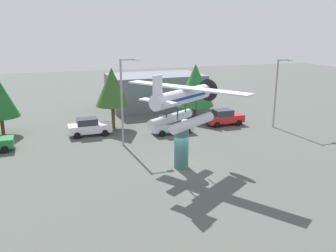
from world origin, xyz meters
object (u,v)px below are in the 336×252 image
Objects in this scene: car_far_silver at (171,125)px; floatplane_monument at (183,103)px; car_distant_red at (224,117)px; streetlight_primary at (124,96)px; storefront_building at (155,91)px; car_mid_white at (89,127)px; streetlight_secondary at (278,88)px; tree_center_back at (195,85)px; tree_east at (112,87)px; display_pedestal at (181,147)px.

floatplane_monument is at bearing -105.10° from car_far_silver.
car_distant_red is 12.93m from streetlight_primary.
storefront_building is at bearing 109.71° from car_distant_red.
floatplane_monument is at bearing -63.24° from car_mid_white.
streetlight_secondary reaches higher than car_mid_white.
streetlight_primary is at bearing -145.55° from tree_center_back.
car_mid_white is at bearing -145.55° from tree_east.
streetlight_primary is (-2.78, 6.88, 2.86)m from display_pedestal.
display_pedestal is 13.61m from tree_east.
tree_east reaches higher than car_distant_red.
floatplane_monument is 1.19× the size of streetlight_primary.
tree_east is (-7.57, -8.94, 2.24)m from storefront_building.
display_pedestal is 15.71m from tree_center_back.
display_pedestal is at bearing -78.55° from tree_east.
car_far_silver is 0.34× the size of storefront_building.
streetlight_secondary is 1.12× the size of tree_center_back.
streetlight_primary is 1.07× the size of streetlight_secondary.
display_pedestal is 3.37m from floatplane_monument.
tree_center_back is (12.69, 2.62, 3.17)m from car_mid_white.
car_distant_red is at bearing 15.23° from floatplane_monument.
display_pedestal reaches higher than car_far_silver.
floatplane_monument is (0.11, 0.07, 3.36)m from display_pedestal.
floatplane_monument is 15.77m from streetlight_secondary.
storefront_building is at bearing 49.71° from tree_east.
tree_east is (-2.64, 13.06, 2.76)m from display_pedestal.
storefront_building is 1.92× the size of tree_center_back.
car_mid_white is 4.94m from tree_east.
storefront_building is at bearing 122.03° from streetlight_secondary.
streetlight_secondary is (19.47, -3.64, 3.39)m from car_mid_white.
car_mid_white is at bearing 116.16° from display_pedestal.
car_distant_red is at bearing -13.99° from tree_east.
display_pedestal is 0.52× the size of tree_center_back.
car_far_silver is (8.00, -2.09, 0.00)m from car_mid_white.
streetlight_primary is (2.68, -4.25, 3.67)m from car_mid_white.
tree_center_back is at bearing 118.34° from car_distant_red.
tree_east is at bearing 34.45° from car_mid_white.
car_mid_white is 1.00× the size of car_distant_red.
car_distant_red is at bearing 15.13° from streetlight_primary.
tree_center_back is at bearing 34.45° from streetlight_primary.
floatplane_monument reaches higher than tree_center_back.
floatplane_monument is 10.18m from car_far_silver.
streetlight_secondary reaches higher than tree_east.
floatplane_monument reaches higher than car_far_silver.
streetlight_primary reaches higher than display_pedestal.
tree_east is 1.00× the size of tree_center_back.
car_mid_white and car_distant_red have the same top height.
car_far_silver is at bearing 22.10° from streetlight_primary.
streetlight_secondary reaches higher than tree_center_back.
floatplane_monument reaches higher than storefront_building.
storefront_building reaches higher than car_distant_red.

